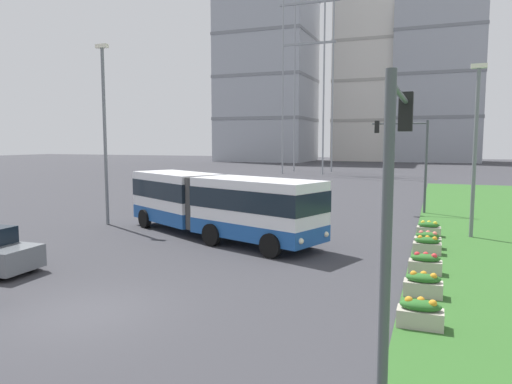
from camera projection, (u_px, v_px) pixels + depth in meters
ground_plane at (88, 313)px, 12.80m from camera, size 260.00×260.00×0.00m
articulated_bus at (216, 204)px, 22.78m from camera, size 11.71×7.13×3.00m
flower_planter_0 at (420, 313)px, 11.61m from camera, size 1.10×0.56×0.74m
flower_planter_1 at (423, 285)px, 13.93m from camera, size 1.10×0.56×0.74m
flower_planter_2 at (425, 263)px, 16.35m from camera, size 1.10×0.56×0.74m
flower_planter_3 at (427, 245)px, 19.24m from camera, size 1.10×0.56×0.74m
flower_planter_4 at (428, 240)px, 20.29m from camera, size 1.10×0.56×0.74m
flower_planter_5 at (429, 229)px, 22.86m from camera, size 1.10×0.56×0.74m
traffic_light_far_right at (408, 150)px, 30.32m from camera, size 3.49×0.28×6.00m
traffic_light_near_right at (395, 185)px, 7.90m from camera, size 0.28×3.77×5.64m
streetlight_left at (105, 128)px, 25.99m from camera, size 0.70×0.28×9.89m
streetlight_median at (475, 143)px, 22.17m from camera, size 0.70×0.28×8.22m
apartment_tower_west at (267, 60)px, 112.45m from camera, size 21.08×18.47×47.97m
apartment_tower_westcentre at (374, 85)px, 117.45m from camera, size 17.95×18.86×37.28m
apartment_tower_centre at (439, 56)px, 108.76m from camera, size 19.29×15.29×48.49m
transmission_pylon at (309, 65)px, 69.26m from camera, size 9.00×6.24×28.91m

